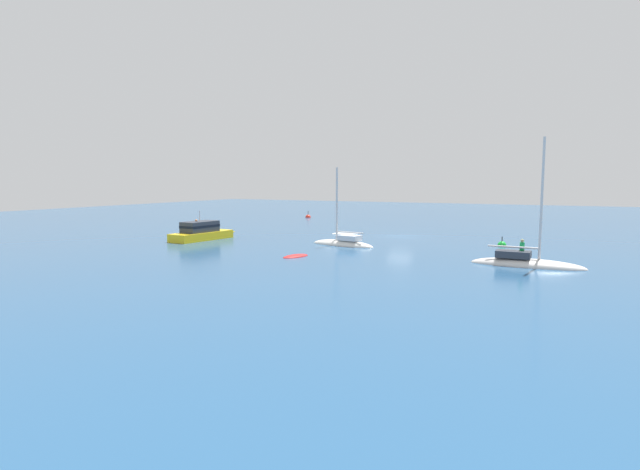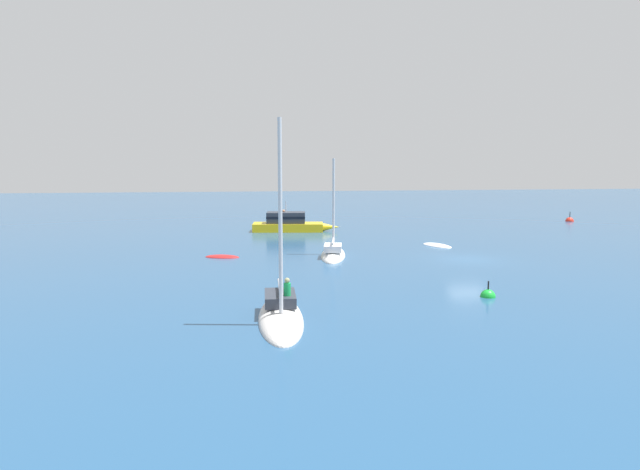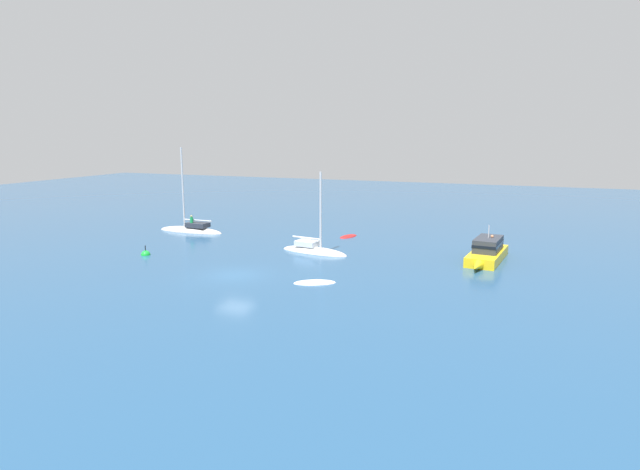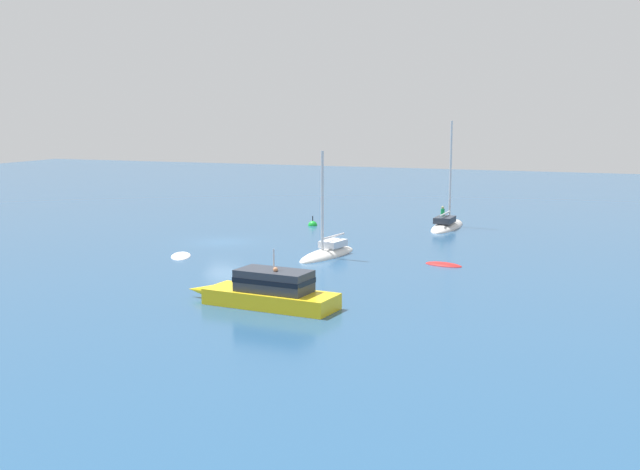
% 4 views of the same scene
% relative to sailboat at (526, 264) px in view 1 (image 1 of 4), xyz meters
% --- Properties ---
extents(ground_plane, '(160.00, 160.00, 0.00)m').
position_rel_sailboat_xyz_m(ground_plane, '(13.77, 13.36, -0.14)').
color(ground_plane, navy).
extents(sailboat, '(2.13, 7.58, 9.28)m').
position_rel_sailboat_xyz_m(sailboat, '(0.00, 0.00, 0.00)').
color(sailboat, silver).
rests_on(sailboat, ground).
extents(motor_cruiser, '(8.42, 2.97, 2.90)m').
position_rel_sailboat_xyz_m(motor_cruiser, '(2.34, 30.06, 0.63)').
color(motor_cruiser, yellow).
rests_on(motor_cruiser, ground).
extents(sloop, '(2.80, 6.58, 7.52)m').
position_rel_sailboat_xyz_m(sloop, '(4.59, 15.82, -0.00)').
color(sloop, silver).
rests_on(sloop, ground).
extents(dinghy, '(2.47, 3.20, 0.37)m').
position_rel_sailboat_xyz_m(dinghy, '(13.61, 19.57, -0.14)').
color(dinghy, white).
rests_on(dinghy, ground).
extents(tender, '(2.70, 1.74, 0.34)m').
position_rel_sailboat_xyz_m(tender, '(-3.37, 16.30, -0.14)').
color(tender, '#B21E1E').
rests_on(tender, ground).
extents(channel_buoy, '(0.78, 0.78, 1.21)m').
position_rel_sailboat_xyz_m(channel_buoy, '(10.80, 2.89, -0.14)').
color(channel_buoy, green).
rests_on(channel_buoy, ground).
extents(mooring_buoy, '(0.88, 0.88, 1.48)m').
position_rel_sailboat_xyz_m(mooring_buoy, '(33.86, 34.88, -0.14)').
color(mooring_buoy, red).
rests_on(mooring_buoy, ground).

